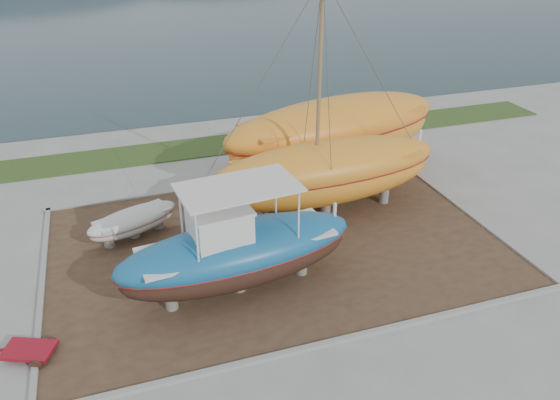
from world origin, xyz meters
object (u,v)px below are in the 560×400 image
object	(u,v)px
blue_caique	(238,241)
white_dinghy	(134,224)
orange_sailboat	(330,107)
red_trailer	(29,352)
orange_bare_hull	(335,140)

from	to	relation	value
blue_caique	white_dinghy	xyz separation A→B (m)	(-3.26, 5.00, -1.49)
white_dinghy	orange_sailboat	world-z (taller)	orange_sailboat
red_trailer	white_dinghy	bearing A→B (deg)	81.90
orange_bare_hull	orange_sailboat	bearing A→B (deg)	-129.71
orange_sailboat	red_trailer	distance (m)	14.25
white_dinghy	orange_bare_hull	world-z (taller)	orange_bare_hull
blue_caique	red_trailer	xyz separation A→B (m)	(-7.04, -1.15, -1.99)
white_dinghy	red_trailer	size ratio (longest dim) A/B	1.75
orange_sailboat	red_trailer	size ratio (longest dim) A/B	4.63
blue_caique	red_trailer	world-z (taller)	blue_caique
blue_caique	white_dinghy	world-z (taller)	blue_caique
red_trailer	orange_sailboat	bearing A→B (deg)	47.32
orange_bare_hull	red_trailer	size ratio (longest dim) A/B	5.37
white_dinghy	red_trailer	xyz separation A→B (m)	(-3.78, -6.15, -0.50)
orange_sailboat	orange_bare_hull	xyz separation A→B (m)	(1.94, 3.63, -3.06)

